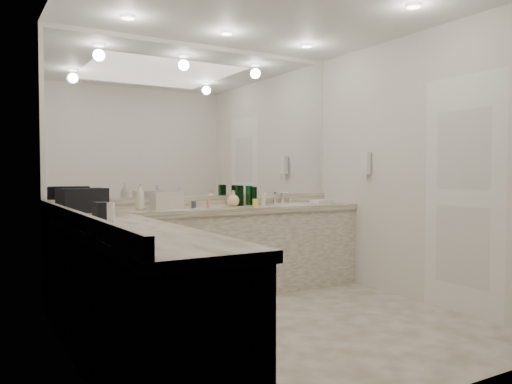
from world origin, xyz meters
TOP-DOWN VIEW (x-y plane):
  - floor at (0.00, 0.00)m, footprint 3.20×3.20m
  - ceiling at (0.00, 0.00)m, footprint 3.20×3.20m
  - wall_back at (0.00, 1.50)m, footprint 3.20×0.02m
  - wall_left at (-1.60, 0.00)m, footprint 0.02×3.00m
  - wall_right at (1.60, 0.00)m, footprint 0.02×3.00m
  - vanity_back_base at (0.00, 1.20)m, footprint 3.20×0.60m
  - vanity_back_top at (0.00, 1.19)m, footprint 3.20×0.64m
  - vanity_left_base at (-1.30, -0.30)m, footprint 0.60×2.40m
  - vanity_left_top at (-1.29, -0.30)m, footprint 0.64×2.42m
  - backsplash_back at (0.00, 1.48)m, footprint 3.20×0.04m
  - backsplash_left at (-1.58, 0.00)m, footprint 0.04×3.00m
  - mirror_back at (0.00, 1.49)m, footprint 3.12×0.01m
  - mirror_left at (-1.59, 0.00)m, footprint 0.01×2.92m
  - sink at (0.95, 1.20)m, footprint 0.44×0.44m
  - faucet at (0.95, 1.41)m, footprint 0.24×0.16m
  - wall_phone at (1.56, 0.70)m, footprint 0.06×0.10m
  - door at (1.59, -0.50)m, footprint 0.02×0.82m
  - black_toiletry_bag at (-1.31, 1.16)m, footprint 0.42×0.31m
  - black_bag_spill at (-1.30, 0.46)m, footprint 0.11×0.24m
  - cream_cosmetic_case at (-0.51, 1.19)m, footprint 0.28×0.18m
  - hand_towel at (1.33, 1.16)m, footprint 0.25×0.18m
  - lotion_left at (-1.30, 0.21)m, footprint 0.05×0.05m
  - soap_bottle_a at (-0.77, 1.24)m, footprint 0.11×0.11m
  - soap_bottle_b at (-0.40, 1.17)m, footprint 0.11×0.11m
  - soap_bottle_c at (0.22, 1.23)m, footprint 0.15×0.15m
  - green_bottle_0 at (0.50, 1.29)m, footprint 0.07×0.07m
  - green_bottle_1 at (0.46, 1.32)m, footprint 0.07×0.07m
  - green_bottle_2 at (0.32, 1.27)m, footprint 0.07×0.07m
  - green_bottle_3 at (0.49, 1.28)m, footprint 0.07×0.07m
  - green_bottle_4 at (0.32, 1.31)m, footprint 0.06×0.06m
  - amenity_bottle_0 at (-0.11, 1.13)m, footprint 0.04×0.04m
  - amenity_bottle_1 at (-1.26, 1.19)m, footprint 0.06×0.06m
  - amenity_bottle_2 at (0.43, 1.13)m, footprint 0.06×0.06m
  - amenity_bottle_3 at (0.57, 1.20)m, footprint 0.05×0.05m
  - amenity_bottle_4 at (-0.24, 1.20)m, footprint 0.05×0.05m
  - amenity_bottle_5 at (-0.56, 1.22)m, footprint 0.07×0.07m
  - amenity_bottle_6 at (-0.58, 1.31)m, footprint 0.06×0.06m

SIDE VIEW (x-z plane):
  - floor at x=0.00m, z-range 0.00..0.00m
  - vanity_back_base at x=0.00m, z-range 0.00..0.84m
  - vanity_left_base at x=-1.30m, z-range 0.00..0.84m
  - vanity_back_top at x=0.00m, z-range 0.84..0.90m
  - vanity_left_top at x=-1.29m, z-range 0.84..0.90m
  - sink at x=0.95m, z-range 0.88..0.91m
  - hand_towel at x=1.33m, z-range 0.90..0.94m
  - amenity_bottle_4 at x=-0.24m, z-range 0.90..0.97m
  - amenity_bottle_2 at x=0.43m, z-range 0.90..0.97m
  - amenity_bottle_0 at x=-0.11m, z-range 0.90..0.98m
  - amenity_bottle_1 at x=-1.26m, z-range 0.90..0.99m
  - amenity_bottle_6 at x=-0.58m, z-range 0.90..0.99m
  - backsplash_back at x=0.00m, z-range 0.90..1.00m
  - backsplash_left at x=-1.58m, z-range 0.90..1.00m
  - lotion_left at x=-1.30m, z-range 0.90..1.03m
  - black_bag_spill at x=-1.30m, z-range 0.90..1.03m
  - amenity_bottle_3 at x=0.57m, z-range 0.90..1.03m
  - faucet at x=0.95m, z-range 0.90..1.04m
  - amenity_bottle_5 at x=-0.56m, z-range 0.90..1.04m
  - cream_cosmetic_case at x=-0.51m, z-range 0.90..1.06m
  - soap_bottle_c at x=0.22m, z-range 0.90..1.07m
  - green_bottle_0 at x=0.50m, z-range 0.90..1.09m
  - green_bottle_3 at x=0.49m, z-range 0.90..1.10m
  - green_bottle_1 at x=0.46m, z-range 0.90..1.11m
  - soap_bottle_b at x=-0.40m, z-range 0.90..1.11m
  - green_bottle_4 at x=0.32m, z-range 0.90..1.11m
  - green_bottle_2 at x=0.32m, z-range 0.90..1.11m
  - black_toiletry_bag at x=-1.31m, z-range 0.90..1.12m
  - soap_bottle_a at x=-0.77m, z-range 0.90..1.14m
  - door at x=1.59m, z-range 0.00..2.10m
  - wall_back at x=0.00m, z-range 0.00..2.60m
  - wall_left at x=-1.60m, z-range 0.00..2.60m
  - wall_right at x=1.60m, z-range 0.00..2.60m
  - wall_phone at x=1.56m, z-range 1.23..1.47m
  - mirror_back at x=0.00m, z-range 1.00..2.55m
  - mirror_left at x=-1.59m, z-range 1.00..2.55m
  - ceiling at x=0.00m, z-range 2.60..2.60m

